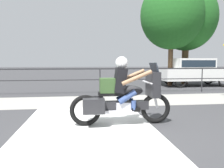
# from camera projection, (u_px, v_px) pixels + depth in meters

# --- Properties ---
(ground_plane) EXTENTS (120.00, 120.00, 0.00)m
(ground_plane) POSITION_uv_depth(u_px,v_px,m) (119.00, 127.00, 5.01)
(ground_plane) COLOR #38383A
(sidewalk_band) EXTENTS (44.00, 2.40, 0.01)m
(sidewalk_band) POSITION_uv_depth(u_px,v_px,m) (104.00, 101.00, 8.36)
(sidewalk_band) COLOR #99968E
(sidewalk_band) RESTS_ON ground
(crosswalk_band) EXTENTS (3.02, 6.00, 0.01)m
(crosswalk_band) POSITION_uv_depth(u_px,v_px,m) (87.00, 131.00, 4.72)
(crosswalk_band) COLOR silver
(crosswalk_band) RESTS_ON ground
(fence_railing) EXTENTS (36.00, 0.05, 1.19)m
(fence_railing) POSITION_uv_depth(u_px,v_px,m) (100.00, 74.00, 10.17)
(fence_railing) COLOR #232326
(fence_railing) RESTS_ON ground
(motorcycle) EXTENTS (2.42, 0.76, 1.61)m
(motorcycle) POSITION_uv_depth(u_px,v_px,m) (121.00, 95.00, 5.14)
(motorcycle) COLOR black
(motorcycle) RESTS_ON ground
(parked_car) EXTENTS (4.37, 1.79, 1.69)m
(parked_car) POSITION_uv_depth(u_px,v_px,m) (194.00, 70.00, 13.44)
(parked_car) COLOR silver
(parked_car) RESTS_ON ground
(tree_behind_sign) EXTENTS (3.80, 3.80, 6.43)m
(tree_behind_sign) POSITION_uv_depth(u_px,v_px,m) (172.00, 15.00, 13.29)
(tree_behind_sign) COLOR brown
(tree_behind_sign) RESTS_ON ground
(tree_behind_car) EXTENTS (3.94, 3.94, 6.56)m
(tree_behind_car) POSITION_uv_depth(u_px,v_px,m) (186.00, 18.00, 14.42)
(tree_behind_car) COLOR brown
(tree_behind_car) RESTS_ON ground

